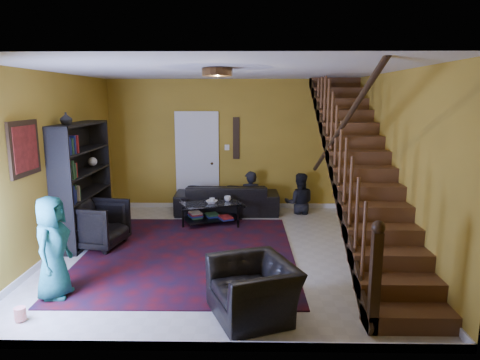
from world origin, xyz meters
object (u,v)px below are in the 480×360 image
object	(u,v)px
armchair_right	(253,289)
coffee_table	(212,212)
bookshelf	(83,184)
armchair_left	(97,224)
sofa	(227,198)

from	to	relation	value
armchair_right	coffee_table	size ratio (longest dim) A/B	0.76
bookshelf	armchair_left	xyz separation A→B (m)	(0.35, -0.44, -0.58)
bookshelf	coffee_table	bearing A→B (deg)	22.98
sofa	armchair_left	size ratio (longest dim) A/B	2.58
sofa	armchair_left	world-z (taller)	armchair_left
sofa	armchair_right	distance (m)	4.37
sofa	coffee_table	bearing A→B (deg)	71.05
sofa	armchair_right	size ratio (longest dim) A/B	2.25
bookshelf	coffee_table	size ratio (longest dim) A/B	1.58
bookshelf	armchair_left	distance (m)	0.81
bookshelf	armchair_right	xyz separation A→B (m)	(2.87, -2.64, -0.65)
armchair_left	coffee_table	xyz separation A→B (m)	(1.76, 1.34, -0.14)
sofa	armchair_right	bearing A→B (deg)	95.44
armchair_right	coffee_table	distance (m)	3.62
sofa	armchair_right	world-z (taller)	sofa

